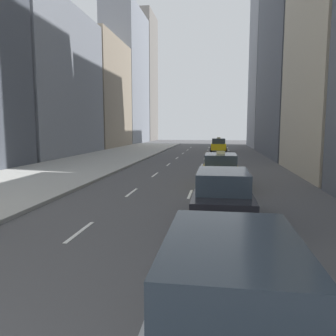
% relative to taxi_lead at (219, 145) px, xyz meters
% --- Properties ---
extents(sidewalk_left, '(8.00, 66.00, 0.15)m').
position_rel_taxi_lead_xyz_m(sidewalk_left, '(-11.00, -13.79, -0.81)').
color(sidewalk_left, '#9E9E99').
rests_on(sidewalk_left, ground).
extents(lane_markings, '(5.72, 56.00, 0.01)m').
position_rel_taxi_lead_xyz_m(lane_markings, '(-1.40, -17.79, -0.87)').
color(lane_markings, white).
rests_on(lane_markings, ground).
extents(building_row_left, '(6.00, 81.15, 35.16)m').
position_rel_taxi_lead_xyz_m(building_row_left, '(-18.00, -0.70, 12.08)').
color(building_row_left, '#A89E89').
rests_on(building_row_left, ground).
extents(taxi_lead, '(2.02, 4.40, 1.87)m').
position_rel_taxi_lead_xyz_m(taxi_lead, '(0.00, 0.00, 0.00)').
color(taxi_lead, yellow).
rests_on(taxi_lead, ground).
extents(taxi_second, '(2.02, 4.40, 1.87)m').
position_rel_taxi_lead_xyz_m(taxi_second, '(0.00, -24.43, 0.00)').
color(taxi_second, yellow).
rests_on(taxi_second, ground).
extents(sedan_black_near, '(2.02, 4.52, 1.74)m').
position_rel_taxi_lead_xyz_m(sedan_black_near, '(0.00, -31.15, 0.00)').
color(sedan_black_near, black).
rests_on(sedan_black_near, ground).
extents(sedan_silver_behind, '(2.02, 4.69, 1.80)m').
position_rel_taxi_lead_xyz_m(sedan_silver_behind, '(0.00, -37.75, 0.03)').
color(sedan_silver_behind, '#9EA0A5').
rests_on(sedan_silver_behind, ground).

